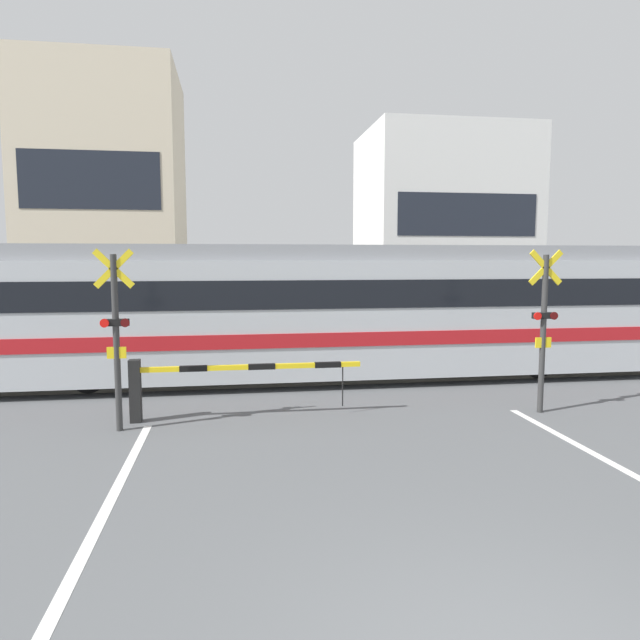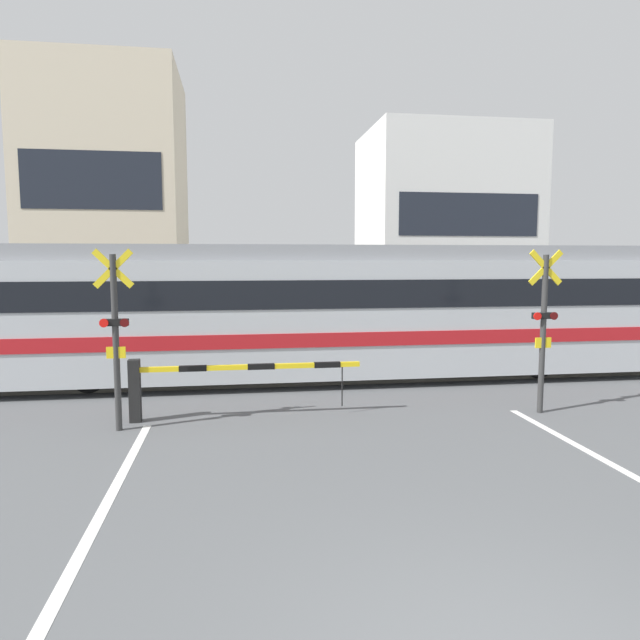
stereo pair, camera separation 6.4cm
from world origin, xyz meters
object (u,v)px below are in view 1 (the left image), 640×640
crossing_barrier_far (388,333)px  crossing_signal_left (116,332)px  pedestrian (244,318)px  commuter_train (322,308)px  crossing_barrier_near (199,378)px  crossing_signal_right (544,324)px

crossing_barrier_far → crossing_signal_left: bearing=-136.2°
pedestrian → commuter_train: bearing=-72.4°
crossing_barrier_near → pedestrian: 8.94m
crossing_barrier_far → crossing_signal_right: crossing_signal_right is taller
crossing_barrier_far → crossing_signal_left: (-6.57, -6.29, 0.96)m
crossing_barrier_far → crossing_signal_right: bearing=-78.0°
crossing_barrier_near → crossing_barrier_far: same height
commuter_train → crossing_signal_left: commuter_train is taller
crossing_signal_left → crossing_signal_right: bearing=0.0°
crossing_signal_left → crossing_signal_right: (7.91, 0.00, 0.00)m
crossing_signal_right → pedestrian: size_ratio=1.84×
crossing_barrier_near → crossing_signal_right: crossing_signal_right is taller
crossing_barrier_near → crossing_signal_left: crossing_signal_left is taller
commuter_train → crossing_barrier_far: 3.64m
commuter_train → crossing_signal_left: (-4.16, -3.74, -0.03)m
pedestrian → crossing_barrier_far: bearing=-36.4°
crossing_barrier_near → pedestrian: size_ratio=2.51×
crossing_signal_right → crossing_signal_left: bearing=180.0°
commuter_train → crossing_barrier_near: 4.41m
crossing_barrier_near → crossing_signal_left: (-1.34, -0.50, 0.96)m
crossing_barrier_far → crossing_signal_right: 6.50m
crossing_signal_left → pedestrian: size_ratio=1.84×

